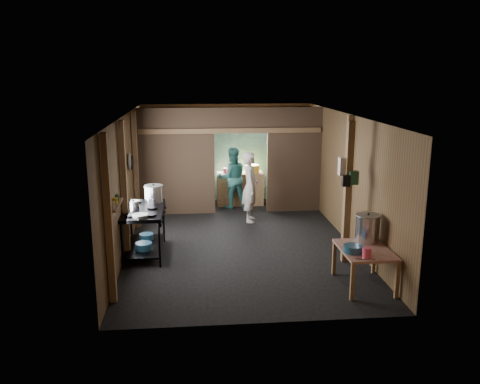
{
  "coord_description": "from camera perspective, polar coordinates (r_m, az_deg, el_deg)",
  "views": [
    {
      "loc": [
        -0.92,
        -9.83,
        3.45
      ],
      "look_at": [
        0.0,
        -0.2,
        1.1
      ],
      "focal_mm": 37.43,
      "sensor_mm": 36.0,
      "label": 1
    }
  ],
  "objects": [
    {
      "name": "worker_back",
      "position": [
        12.78,
        -0.9,
        1.64
      ],
      "size": [
        0.85,
        0.71,
        1.58
      ],
      "primitive_type": "imported",
      "rotation": [
        0.0,
        0.0,
        3.29
      ],
      "color": "#327570",
      "rests_on": "floor"
    },
    {
      "name": "red_cup",
      "position": [
        13.06,
        -1.68,
        2.46
      ],
      "size": [
        0.11,
        0.11,
        0.13
      ],
      "primitive_type": "cylinder",
      "color": "#B7283F",
      "rests_on": "back_counter"
    },
    {
      "name": "blue_tub_front",
      "position": [
        9.63,
        -10.92,
        -6.08
      ],
      "size": [
        0.32,
        0.32,
        0.13
      ],
      "primitive_type": "cylinder",
      "color": "#225373",
      "rests_on": "gas_range"
    },
    {
      "name": "wall_clock",
      "position": [
        13.37,
        -0.4,
        7.0
      ],
      "size": [
        0.2,
        0.03,
        0.2
      ],
      "primitive_type": "cylinder",
      "rotation": [
        1.57,
        0.0,
        0.0
      ],
      "color": "silver",
      "rests_on": "wall_back"
    },
    {
      "name": "wall_front",
      "position": [
        6.75,
        2.66,
        -4.95
      ],
      "size": [
        4.5,
        0.0,
        2.6
      ],
      "primitive_type": "cube",
      "color": "brown",
      "rests_on": "ground"
    },
    {
      "name": "partition_header",
      "position": [
        12.14,
        0.1,
        8.22
      ],
      "size": [
        1.3,
        0.1,
        0.6
      ],
      "primitive_type": "cube",
      "color": "#3D281B",
      "rests_on": "wall_back"
    },
    {
      "name": "pan_lid_big",
      "position": [
        10.47,
        -12.47,
        3.43
      ],
      "size": [
        0.03,
        0.34,
        0.34
      ],
      "primitive_type": "cylinder",
      "rotation": [
        0.0,
        1.57,
        0.0
      ],
      "color": "gray",
      "rests_on": "wall_left"
    },
    {
      "name": "wash_basin",
      "position": [
        8.19,
        12.78,
        -6.34
      ],
      "size": [
        0.38,
        0.38,
        0.12
      ],
      "primitive_type": "cylinder",
      "rotation": [
        0.0,
        0.0,
        -0.26
      ],
      "color": "#225373",
      "rests_on": "prep_table"
    },
    {
      "name": "back_counter",
      "position": [
        13.19,
        0.0,
        0.4
      ],
      "size": [
        1.2,
        0.5,
        0.85
      ],
      "primitive_type": "cube",
      "color": "#A3724E",
      "rests_on": "floor"
    },
    {
      "name": "blue_tub_back",
      "position": [
        10.18,
        -10.62,
        -5.01
      ],
      "size": [
        0.28,
        0.28,
        0.11
      ],
      "primitive_type": "cylinder",
      "color": "#225373",
      "rests_on": "gas_range"
    },
    {
      "name": "cook",
      "position": [
        11.62,
        1.19,
        0.58
      ],
      "size": [
        0.46,
        0.64,
        1.64
      ],
      "primitive_type": "imported",
      "rotation": [
        0.0,
        0.0,
        1.46
      ],
      "color": "beige",
      "rests_on": "floor"
    },
    {
      "name": "stock_pot",
      "position": [
        8.71,
        14.33,
        -4.05
      ],
      "size": [
        0.5,
        0.5,
        0.49
      ],
      "primitive_type": null,
      "rotation": [
        0.0,
        0.0,
        0.24
      ],
      "color": "#B9B9C5",
      "rests_on": "prep_table"
    },
    {
      "name": "prep_table",
      "position": [
        8.51,
        13.95,
        -8.34
      ],
      "size": [
        0.79,
        1.09,
        0.64
      ],
      "primitive_type": null,
      "color": "tan",
      "rests_on": "floor"
    },
    {
      "name": "bag_black",
      "position": [
        9.07,
        11.99,
        1.26
      ],
      "size": [
        0.14,
        0.1,
        0.2
      ],
      "primitive_type": "cube",
      "color": "black",
      "rests_on": "post_free"
    },
    {
      "name": "gas_range",
      "position": [
        9.77,
        -10.86,
        -4.46
      ],
      "size": [
        0.79,
        1.53,
        0.91
      ],
      "primitive_type": null,
      "color": "black",
      "rests_on": "floor"
    },
    {
      "name": "cross_beam",
      "position": [
        12.1,
        -1.06,
        7.01
      ],
      "size": [
        4.4,
        0.12,
        0.12
      ],
      "primitive_type": "cube",
      "color": "#A3724E",
      "rests_on": "wall_left"
    },
    {
      "name": "bag_green",
      "position": [
        9.12,
        12.8,
        1.61
      ],
      "size": [
        0.16,
        0.12,
        0.24
      ],
      "primitive_type": "cube",
      "color": "#245236",
      "rests_on": "post_free"
    },
    {
      "name": "bag_white",
      "position": [
        9.18,
        11.88,
        2.88
      ],
      "size": [
        0.22,
        0.15,
        0.32
      ],
      "primitive_type": "cube",
      "color": "silver",
      "rests_on": "post_free"
    },
    {
      "name": "post_left_b",
      "position": [
        9.37,
        -13.04,
        0.03
      ],
      "size": [
        0.1,
        0.12,
        2.6
      ],
      "primitive_type": "cube",
      "color": "#A3724E",
      "rests_on": "floor"
    },
    {
      "name": "partition_right",
      "position": [
        12.47,
        6.18,
        3.65
      ],
      "size": [
        1.35,
        0.1,
        2.6
      ],
      "primitive_type": "cube",
      "color": "#3D281B",
      "rests_on": "floor"
    },
    {
      "name": "post_free",
      "position": [
        9.22,
        12.18,
        -0.14
      ],
      "size": [
        0.12,
        0.12,
        2.6
      ],
      "primitive_type": "cube",
      "color": "#A3724E",
      "rests_on": "floor"
    },
    {
      "name": "stove_pot_med",
      "position": [
        9.57,
        -12.05,
        -1.57
      ],
      "size": [
        0.25,
        0.25,
        0.2
      ],
      "primitive_type": null,
      "rotation": [
        0.0,
        0.0,
        -0.07
      ],
      "color": "#B9B9C5",
      "rests_on": "gas_range"
    },
    {
      "name": "frying_pan",
      "position": [
        9.12,
        -11.29,
        -2.66
      ],
      "size": [
        0.33,
        0.54,
        0.07
      ],
      "primitive_type": null,
      "rotation": [
        0.0,
        0.0,
        0.07
      ],
      "color": "gray",
      "rests_on": "gas_range"
    },
    {
      "name": "post_left_a",
      "position": [
        7.65,
        -14.74,
        -3.14
      ],
      "size": [
        0.1,
        0.12,
        2.6
      ],
      "primitive_type": "cube",
      "color": "#A3724E",
      "rests_on": "floor"
    },
    {
      "name": "wall_right",
      "position": [
        10.55,
        12.16,
        1.58
      ],
      "size": [
        0.0,
        7.0,
        2.6
      ],
      "primitive_type": "cube",
      "color": "brown",
      "rests_on": "ground"
    },
    {
      "name": "yellow_tub",
      "position": [
        13.11,
        1.4,
        2.67
      ],
      "size": [
        0.36,
        0.36,
        0.2
      ],
      "primitive_type": "cylinder",
      "color": "gold",
      "rests_on": "back_counter"
    },
    {
      "name": "turquoise_panel",
      "position": [
        13.48,
        -1.47,
        4.26
      ],
      "size": [
        4.4,
        0.06,
        2.5
      ],
      "primitive_type": "cube",
      "color": "#70C6C3",
      "rests_on": "wall_back"
    },
    {
      "name": "jar_white",
      "position": [
        7.84,
        -14.31,
        -1.46
      ],
      "size": [
        0.07,
        0.07,
        0.1
      ],
      "primitive_type": "cylinder",
      "color": "silver",
      "rests_on": "wall_shelf"
    },
    {
      "name": "jar_yellow",
      "position": [
        8.08,
        -14.05,
        -1.0
      ],
      "size": [
        0.08,
        0.08,
        0.1
      ],
      "primitive_type": "cylinder",
      "color": "gold",
      "rests_on": "wall_shelf"
    },
    {
      "name": "post_right",
      "position": [
        10.34,
        12.12,
        1.35
      ],
      "size": [
        0.1,
        0.12,
        2.6
      ],
      "primitive_type": "cube",
      "color": "#A3724E",
      "rests_on": "floor"
    },
    {
      "name": "wall_back",
      "position": [
        13.54,
        -1.49,
        4.51
      ],
      "size": [
        4.5,
        0.0,
        2.6
      ],
      "primitive_type": "cube",
      "color": "brown",
      "rests_on": "ground"
    },
    {
      "name": "wall_left",
      "position": [
        10.15,
        -12.86,
        1.08
      ],
      "size": [
        0.0,
        7.0,
        2.6
      ],
      "primitive_type": "cube",
      "color": "brown",
      "rests_on": "ground"
    },
    {
      "name": "floor",
      "position": [
        10.46,
        -0.1,
        -5.61
      ],
      "size": [
        4.5,
        7.0,
        0.0
      ],
      "primitive_type": "cube",
      "color": "black",
      "rests_on": "ground"
    },
    {
      "name": "wall_shelf",
      "position": [
        8.09,
        -14.02,
        -1.44
      ],
      "size": [
        0.14,
        0.8,
        0.03
      ],
      "primitive_type": "cube",
      "color": "#A3724E",
      "rests_on": "wall_left"
    },
    {
      "name": "stove_pot_large",
      "position": [
        10.04,
        -9.81,
        -0.27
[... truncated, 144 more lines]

